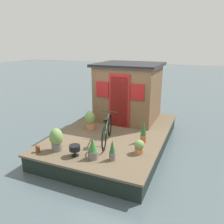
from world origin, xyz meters
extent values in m
plane|color=#4C5B60|center=(0.00, 0.00, 0.00)|extent=(60.00, 60.00, 0.00)
cube|color=brown|center=(0.00, 0.00, 0.48)|extent=(4.99, 3.30, 0.06)
cube|color=black|center=(0.00, 0.00, 0.22)|extent=(4.89, 3.23, 0.45)
cube|color=brown|center=(1.40, 0.00, 1.49)|extent=(1.90, 2.06, 1.96)
cube|color=#28282B|center=(1.40, 0.00, 2.52)|extent=(2.10, 2.26, 0.10)
cube|color=maroon|center=(0.43, 0.00, 1.36)|extent=(0.04, 0.60, 1.70)
cube|color=maroon|center=(0.42, 0.00, 1.41)|extent=(0.03, 0.72, 1.80)
cube|color=maroon|center=(0.43, -0.62, 1.76)|extent=(0.03, 0.44, 0.52)
cube|color=maroon|center=(0.43, 0.62, 1.76)|extent=(0.03, 0.44, 0.52)
torus|color=black|center=(-0.38, 0.00, 0.84)|extent=(0.65, 0.21, 0.66)
torus|color=black|center=(-1.39, -0.27, 0.84)|extent=(0.65, 0.21, 0.66)
cylinder|color=black|center=(-0.92, -0.14, 1.05)|extent=(0.94, 0.29, 0.46)
cylinder|color=black|center=(-0.76, -0.10, 1.25)|extent=(0.61, 0.20, 0.06)
cylinder|color=black|center=(-1.23, -0.23, 1.04)|extent=(0.36, 0.13, 0.42)
cylinder|color=black|center=(-0.42, -0.01, 1.05)|extent=(0.12, 0.07, 0.43)
cube|color=black|center=(-1.07, -0.18, 1.26)|extent=(0.22, 0.15, 0.06)
cylinder|color=black|center=(-0.46, -0.02, 1.29)|extent=(0.16, 0.49, 0.02)
cylinder|color=#B2603D|center=(-0.48, -1.10, 0.61)|extent=(0.19, 0.19, 0.21)
cone|color=#2D602D|center=(-0.48, -1.10, 0.96)|extent=(0.17, 0.17, 0.47)
cylinder|color=#C6754C|center=(-1.18, -1.18, 0.58)|extent=(0.24, 0.24, 0.14)
sphere|color=#70934C|center=(-1.18, -1.18, 0.74)|extent=(0.26, 0.26, 0.26)
cylinder|color=slate|center=(-1.78, -0.67, 0.61)|extent=(0.16, 0.16, 0.20)
cone|color=#2D602D|center=(-1.78, -0.67, 0.87)|extent=(0.15, 0.15, 0.34)
cylinder|color=#C6754C|center=(-0.16, 0.81, 0.61)|extent=(0.29, 0.29, 0.21)
ellipsoid|color=#70934C|center=(-0.16, 0.81, 0.89)|extent=(0.33, 0.33, 0.49)
cylinder|color=slate|center=(-1.87, 0.90, 0.61)|extent=(0.27, 0.27, 0.21)
ellipsoid|color=#70934C|center=(-1.87, 0.90, 0.89)|extent=(0.35, 0.35, 0.48)
cylinder|color=slate|center=(-1.90, -0.20, 0.61)|extent=(0.25, 0.25, 0.20)
cone|color=#387533|center=(-1.90, -0.20, 0.88)|extent=(0.23, 0.23, 0.34)
cylinder|color=black|center=(-1.95, 0.29, 0.73)|extent=(0.28, 0.28, 0.14)
cylinder|color=black|center=(-1.95, 0.29, 0.58)|extent=(0.04, 0.04, 0.15)
cylinder|color=black|center=(-1.95, 0.29, 0.52)|extent=(0.20, 0.20, 0.02)
cylinder|color=brown|center=(-2.16, 1.30, 0.58)|extent=(0.11, 0.11, 0.14)
sphere|color=brown|center=(-2.16, 1.30, 0.65)|extent=(0.12, 0.12, 0.12)
camera|label=1|loc=(-6.29, -2.56, 3.28)|focal=35.76mm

